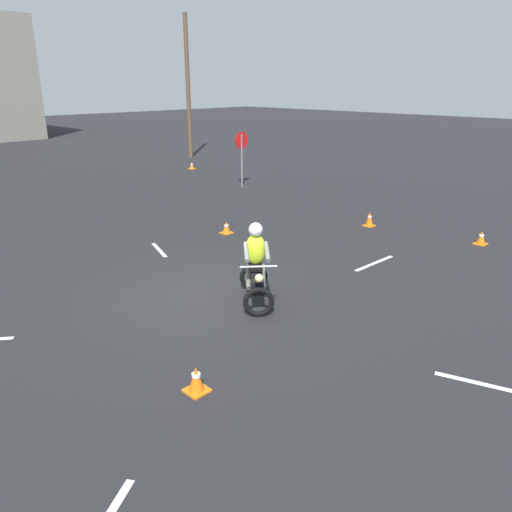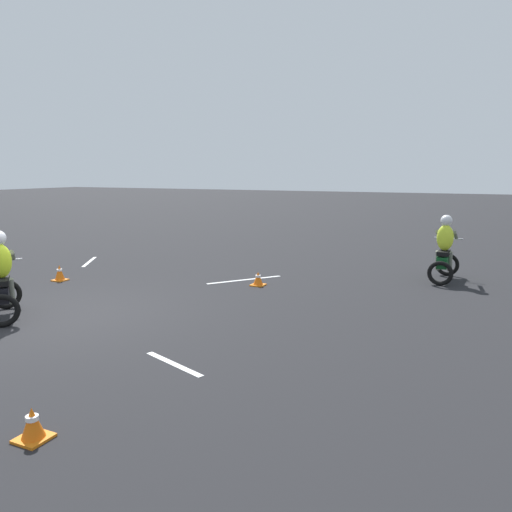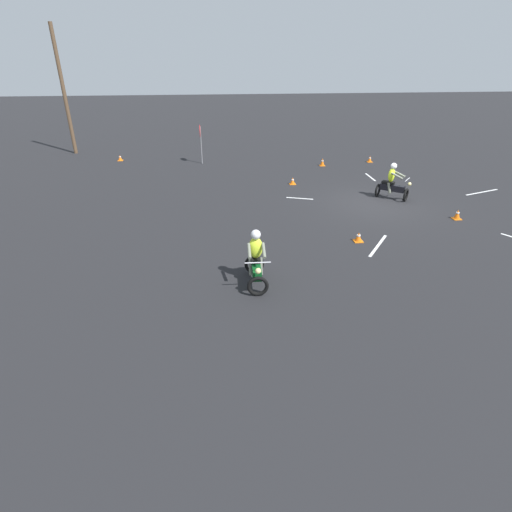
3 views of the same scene
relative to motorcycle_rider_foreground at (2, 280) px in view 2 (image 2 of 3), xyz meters
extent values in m
plane|color=black|center=(-0.62, 0.97, -0.73)|extent=(120.00, 120.00, 0.00)
torus|color=black|center=(-0.45, -0.52, -0.43)|extent=(0.52, 0.47, 0.60)
torus|color=black|center=(0.40, 0.47, -0.43)|extent=(0.52, 0.47, 0.60)
cube|color=black|center=(-0.02, -0.03, -0.21)|extent=(0.90, 0.99, 0.28)
cube|color=black|center=(0.12, 0.14, 0.01)|extent=(0.56, 0.59, 0.10)
cylinder|color=silver|center=(-0.42, -0.48, 0.27)|extent=(0.55, 0.48, 0.04)
sphere|color=#F2E08C|center=(-0.50, -0.58, 0.09)|extent=(0.23, 0.23, 0.16)
ellipsoid|color=#CCEA26|center=(0.06, 0.06, 0.37)|extent=(0.49, 0.47, 0.64)
cylinder|color=slate|center=(-0.29, -0.03, 0.42)|extent=(0.43, 0.47, 0.27)
cylinder|color=slate|center=(-0.06, 0.14, -0.21)|extent=(0.25, 0.26, 0.51)
torus|color=black|center=(-7.65, 7.14, -0.43)|extent=(0.12, 0.60, 0.60)
torus|color=black|center=(-6.35, 7.09, -0.43)|extent=(0.12, 0.60, 0.60)
cube|color=#0F4C1E|center=(-7.00, 7.12, -0.21)|extent=(1.11, 0.28, 0.28)
cube|color=black|center=(-6.78, 7.11, 0.01)|extent=(0.57, 0.28, 0.10)
cylinder|color=silver|center=(-7.60, 7.14, 0.27)|extent=(0.06, 0.70, 0.04)
sphere|color=#F2E08C|center=(-7.73, 7.15, 0.09)|extent=(0.17, 0.17, 0.16)
ellipsoid|color=#D8F233|center=(-6.88, 7.11, 0.37)|extent=(0.30, 0.41, 0.64)
cylinder|color=slate|center=(-7.17, 7.32, 0.42)|extent=(0.55, 0.11, 0.27)
cylinder|color=slate|center=(-7.19, 6.93, 0.42)|extent=(0.55, 0.11, 0.27)
cylinder|color=slate|center=(-6.89, 7.25, -0.21)|extent=(0.25, 0.13, 0.51)
cylinder|color=slate|center=(-6.90, 6.97, -0.21)|extent=(0.25, 0.13, 0.51)
sphere|color=silver|center=(-6.92, 7.11, 0.79)|extent=(0.29, 0.29, 0.28)
cube|color=orange|center=(2.84, 4.04, -0.71)|extent=(0.32, 0.32, 0.03)
cone|color=orange|center=(2.84, 4.04, -0.54)|extent=(0.24, 0.24, 0.32)
cylinder|color=white|center=(2.84, 4.04, -0.49)|extent=(0.13, 0.13, 0.05)
cube|color=orange|center=(-4.48, 3.14, -0.71)|extent=(0.32, 0.32, 0.03)
cone|color=orange|center=(-4.48, 3.14, -0.54)|extent=(0.24, 0.24, 0.31)
cylinder|color=white|center=(-4.48, 3.14, -0.50)|extent=(0.13, 0.13, 0.05)
cube|color=orange|center=(-2.83, -1.59, -0.71)|extent=(0.32, 0.32, 0.03)
cone|color=orange|center=(-2.83, -1.59, -0.51)|extent=(0.24, 0.24, 0.37)
cylinder|color=white|center=(-2.83, -1.59, -0.45)|extent=(0.13, 0.13, 0.05)
cube|color=silver|center=(0.53, 4.16, -0.72)|extent=(0.52, 1.22, 0.01)
cube|color=silver|center=(-4.90, 2.57, -0.72)|extent=(1.69, 1.32, 0.01)
cube|color=silver|center=(-5.16, -2.86, -0.72)|extent=(1.51, 0.99, 0.01)
camera|label=1|loc=(-6.62, -6.56, 3.53)|focal=35.00mm
camera|label=2|loc=(6.13, 8.12, 1.99)|focal=35.00mm
camera|label=3|loc=(-16.94, 8.31, 5.17)|focal=28.00mm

